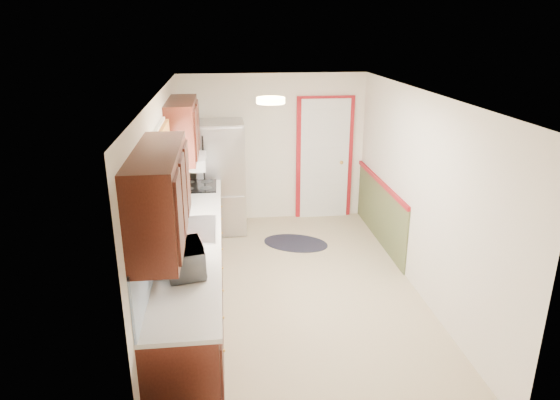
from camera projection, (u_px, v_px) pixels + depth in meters
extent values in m
cube|color=tan|center=(294.00, 289.00, 6.19)|extent=(3.20, 5.20, 0.12)
cube|color=white|center=(296.00, 94.00, 5.40)|extent=(3.20, 5.20, 0.12)
cube|color=white|center=(273.00, 148.00, 8.14)|extent=(3.20, 0.10, 2.40)
cube|color=white|center=(348.00, 316.00, 3.45)|extent=(3.20, 0.10, 2.40)
cube|color=white|center=(164.00, 203.00, 5.63)|extent=(0.10, 5.20, 2.40)
cube|color=white|center=(419.00, 193.00, 5.96)|extent=(0.10, 5.20, 2.40)
cube|color=#3D150D|center=(193.00, 273.00, 5.63)|extent=(0.60, 4.00, 0.90)
cube|color=silver|center=(192.00, 235.00, 5.48)|extent=(0.63, 4.00, 0.04)
cube|color=#5993D9|center=(162.00, 211.00, 5.35)|extent=(0.02, 4.00, 0.55)
cube|color=#3D150D|center=(160.00, 196.00, 3.94)|extent=(0.35, 1.40, 0.75)
cube|color=#3D150D|center=(183.00, 129.00, 6.47)|extent=(0.35, 1.20, 0.75)
cube|color=white|center=(160.00, 172.00, 5.31)|extent=(0.02, 1.00, 0.90)
cube|color=#DE4B29|center=(162.00, 140.00, 5.19)|extent=(0.05, 1.12, 0.24)
cube|color=#B7B7BC|center=(192.00, 230.00, 5.56)|extent=(0.52, 0.82, 0.02)
cube|color=white|center=(189.00, 162.00, 6.67)|extent=(0.45, 0.60, 0.15)
cube|color=maroon|center=(324.00, 159.00, 8.27)|extent=(0.94, 0.05, 2.08)
cube|color=white|center=(325.00, 160.00, 8.25)|extent=(0.80, 0.04, 2.00)
cube|color=#4E5630|center=(380.00, 212.00, 7.47)|extent=(0.02, 2.30, 0.90)
cube|color=maroon|center=(381.00, 182.00, 7.31)|extent=(0.04, 2.30, 0.06)
cylinder|color=#FFD88C|center=(271.00, 100.00, 5.19)|extent=(0.30, 0.30, 0.06)
imported|color=white|center=(185.00, 256.00, 4.56)|extent=(0.37, 0.54, 0.33)
cube|color=#B7B7BC|center=(221.00, 177.00, 7.73)|extent=(0.73, 0.68, 1.74)
cylinder|color=black|center=(205.00, 191.00, 7.38)|extent=(0.02, 0.02, 1.22)
ellipsoid|color=black|center=(296.00, 243.00, 7.49)|extent=(1.15, 0.97, 0.01)
cube|color=black|center=(198.00, 186.00, 7.06)|extent=(0.52, 0.63, 0.02)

